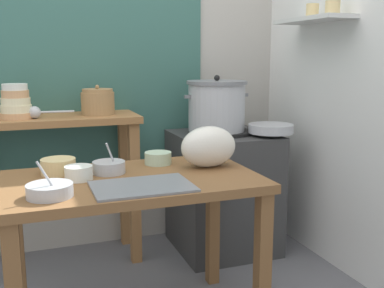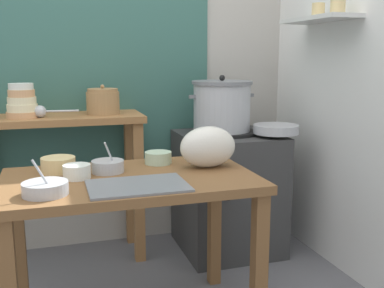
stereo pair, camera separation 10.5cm
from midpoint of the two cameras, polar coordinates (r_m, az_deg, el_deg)
wall_back at (r=3.04m, az=-10.61°, el=11.87°), size 4.40×0.12×2.60m
wall_right at (r=2.71m, az=21.51°, el=11.41°), size 0.30×3.20×2.60m
prep_table at (r=2.05m, az=-6.20°, el=-7.07°), size 1.10×0.66×0.72m
back_shelf_table at (r=2.81m, az=-14.94°, el=-1.02°), size 0.96×0.40×0.90m
stove_block at (r=2.98m, az=5.49°, el=-5.92°), size 0.60×0.61×0.78m
steamer_pot at (r=2.87m, az=4.79°, el=4.78°), size 0.43×0.38×0.35m
clay_pot at (r=2.79m, az=-10.02°, el=5.25°), size 0.20×0.20×0.18m
bowl_stack_enamel at (r=2.73m, az=-19.47°, el=4.93°), size 0.18×0.18×0.19m
ladle at (r=2.70m, az=-17.24°, el=3.90°), size 0.25×0.07×0.07m
serving_tray at (r=1.86m, az=-5.21°, el=-5.22°), size 0.40×0.28×0.01m
plastic_bag at (r=2.16m, az=3.38°, el=-0.37°), size 0.27×0.16×0.20m
wide_pan at (r=2.83m, az=11.50°, el=1.84°), size 0.28×0.28×0.05m
prep_bowl_0 at (r=2.02m, az=-12.77°, el=-3.32°), size 0.12×0.12×0.06m
prep_bowl_1 at (r=1.81m, az=-16.32°, el=-5.29°), size 0.17×0.17×0.15m
prep_bowl_2 at (r=2.25m, az=-2.92°, el=-1.67°), size 0.13×0.13×0.06m
prep_bowl_3 at (r=2.10m, az=-9.13°, el=-2.71°), size 0.15×0.15×0.15m
prep_bowl_4 at (r=2.15m, az=-15.05°, el=-2.46°), size 0.15×0.15×0.07m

